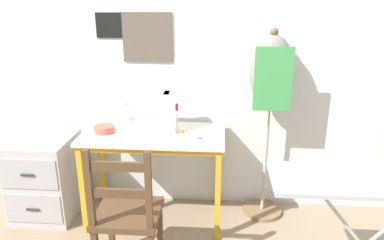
{
  "coord_description": "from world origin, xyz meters",
  "views": [
    {
      "loc": [
        0.49,
        -2.33,
        1.74
      ],
      "look_at": [
        0.3,
        0.24,
        0.86
      ],
      "focal_mm": 35.0,
      "sensor_mm": 36.0,
      "label": 1
    }
  ],
  "objects_px": {
    "thread_spool_near_machine": "(182,131)",
    "wooden_chair": "(127,215)",
    "sewing_machine": "(154,113)",
    "filing_cabinet": "(45,177)",
    "fabric_bowl": "(104,129)",
    "dress_form": "(271,84)",
    "ironing_board": "(374,187)",
    "scissors": "(204,138)"
  },
  "relations": [
    {
      "from": "thread_spool_near_machine",
      "to": "wooden_chair",
      "type": "relative_size",
      "value": 0.04
    },
    {
      "from": "sewing_machine",
      "to": "filing_cabinet",
      "type": "height_order",
      "value": "sewing_machine"
    },
    {
      "from": "fabric_bowl",
      "to": "wooden_chair",
      "type": "bearing_deg",
      "value": -63.97
    },
    {
      "from": "sewing_machine",
      "to": "dress_form",
      "type": "bearing_deg",
      "value": 6.21
    },
    {
      "from": "thread_spool_near_machine",
      "to": "dress_form",
      "type": "distance_m",
      "value": 0.75
    },
    {
      "from": "sewing_machine",
      "to": "fabric_bowl",
      "type": "relative_size",
      "value": 2.61
    },
    {
      "from": "sewing_machine",
      "to": "fabric_bowl",
      "type": "xyz_separation_m",
      "value": [
        -0.37,
        -0.07,
        -0.11
      ]
    },
    {
      "from": "thread_spool_near_machine",
      "to": "ironing_board",
      "type": "xyz_separation_m",
      "value": [
        1.1,
        -0.8,
        0.02
      ]
    },
    {
      "from": "sewing_machine",
      "to": "ironing_board",
      "type": "height_order",
      "value": "sewing_machine"
    },
    {
      "from": "fabric_bowl",
      "to": "wooden_chair",
      "type": "relative_size",
      "value": 0.17
    },
    {
      "from": "scissors",
      "to": "filing_cabinet",
      "type": "xyz_separation_m",
      "value": [
        -1.28,
        0.09,
        -0.41
      ]
    },
    {
      "from": "thread_spool_near_machine",
      "to": "wooden_chair",
      "type": "xyz_separation_m",
      "value": [
        -0.28,
        -0.65,
        -0.32
      ]
    },
    {
      "from": "dress_form",
      "to": "ironing_board",
      "type": "distance_m",
      "value": 1.08
    },
    {
      "from": "filing_cabinet",
      "to": "wooden_chair",
      "type": "bearing_deg",
      "value": -37.9
    },
    {
      "from": "scissors",
      "to": "wooden_chair",
      "type": "distance_m",
      "value": 0.78
    },
    {
      "from": "ironing_board",
      "to": "fabric_bowl",
      "type": "bearing_deg",
      "value": 155.31
    },
    {
      "from": "scissors",
      "to": "thread_spool_near_machine",
      "type": "height_order",
      "value": "thread_spool_near_machine"
    },
    {
      "from": "fabric_bowl",
      "to": "scissors",
      "type": "bearing_deg",
      "value": -5.16
    },
    {
      "from": "sewing_machine",
      "to": "thread_spool_near_machine",
      "type": "bearing_deg",
      "value": -11.19
    },
    {
      "from": "thread_spool_near_machine",
      "to": "ironing_board",
      "type": "bearing_deg",
      "value": -36.03
    },
    {
      "from": "fabric_bowl",
      "to": "wooden_chair",
      "type": "distance_m",
      "value": 0.77
    },
    {
      "from": "scissors",
      "to": "filing_cabinet",
      "type": "relative_size",
      "value": 0.21
    },
    {
      "from": "dress_form",
      "to": "ironing_board",
      "type": "bearing_deg",
      "value": -64.52
    },
    {
      "from": "sewing_machine",
      "to": "scissors",
      "type": "bearing_deg",
      "value": -19.43
    },
    {
      "from": "sewing_machine",
      "to": "fabric_bowl",
      "type": "distance_m",
      "value": 0.39
    },
    {
      "from": "scissors",
      "to": "wooden_chair",
      "type": "bearing_deg",
      "value": -128.8
    },
    {
      "from": "sewing_machine",
      "to": "filing_cabinet",
      "type": "distance_m",
      "value": 1.05
    },
    {
      "from": "thread_spool_near_machine",
      "to": "ironing_board",
      "type": "relative_size",
      "value": 0.04
    },
    {
      "from": "sewing_machine",
      "to": "scissors",
      "type": "height_order",
      "value": "sewing_machine"
    },
    {
      "from": "sewing_machine",
      "to": "fabric_bowl",
      "type": "height_order",
      "value": "sewing_machine"
    },
    {
      "from": "ironing_board",
      "to": "scissors",
      "type": "bearing_deg",
      "value": 142.73
    },
    {
      "from": "dress_form",
      "to": "filing_cabinet",
      "type": "bearing_deg",
      "value": -175.52
    },
    {
      "from": "scissors",
      "to": "ironing_board",
      "type": "bearing_deg",
      "value": -37.27
    },
    {
      "from": "scissors",
      "to": "dress_form",
      "type": "bearing_deg",
      "value": 25.61
    },
    {
      "from": "fabric_bowl",
      "to": "filing_cabinet",
      "type": "bearing_deg",
      "value": 177.38
    },
    {
      "from": "scissors",
      "to": "dress_form",
      "type": "relative_size",
      "value": 0.09
    },
    {
      "from": "ironing_board",
      "to": "dress_form",
      "type": "bearing_deg",
      "value": 115.48
    },
    {
      "from": "fabric_bowl",
      "to": "thread_spool_near_machine",
      "type": "relative_size",
      "value": 4.01
    },
    {
      "from": "fabric_bowl",
      "to": "dress_form",
      "type": "bearing_deg",
      "value": 7.49
    },
    {
      "from": "filing_cabinet",
      "to": "ironing_board",
      "type": "bearing_deg",
      "value": -19.83
    },
    {
      "from": "thread_spool_near_machine",
      "to": "ironing_board",
      "type": "height_order",
      "value": "ironing_board"
    },
    {
      "from": "fabric_bowl",
      "to": "filing_cabinet",
      "type": "xyz_separation_m",
      "value": [
        -0.53,
        0.02,
        -0.44
      ]
    }
  ]
}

